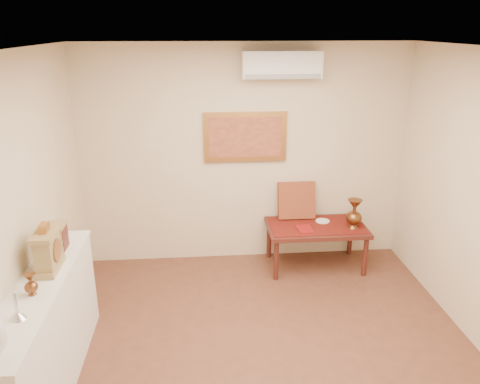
{
  "coord_description": "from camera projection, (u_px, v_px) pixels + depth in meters",
  "views": [
    {
      "loc": [
        -0.54,
        -3.28,
        2.87
      ],
      "look_at": [
        -0.16,
        1.15,
        1.28
      ],
      "focal_mm": 35.0,
      "sensor_mm": 36.0,
      "label": 1
    }
  ],
  "objects": [
    {
      "name": "plate",
      "position": [
        323.0,
        221.0,
        5.83
      ],
      "size": [
        0.17,
        0.17,
        0.01
      ],
      "primitive_type": "cylinder",
      "color": "silver",
      "rests_on": "table_cloth"
    },
    {
      "name": "low_table",
      "position": [
        316.0,
        231.0,
        5.75
      ],
      "size": [
        1.2,
        0.7,
        0.55
      ],
      "color": "#4D1E17",
      "rests_on": "floor"
    },
    {
      "name": "menu",
      "position": [
        305.0,
        229.0,
        5.61
      ],
      "size": [
        0.2,
        0.26,
        0.01
      ],
      "primitive_type": "cube",
      "rotation": [
        0.0,
        0.0,
        0.07
      ],
      "color": "maroon",
      "rests_on": "table_cloth"
    },
    {
      "name": "table_cloth",
      "position": [
        317.0,
        225.0,
        5.73
      ],
      "size": [
        1.14,
        0.59,
        0.01
      ],
      "primitive_type": "cube",
      "color": "#5F160F",
      "rests_on": "low_table"
    },
    {
      "name": "floor",
      "position": [
        269.0,
        373.0,
        4.08
      ],
      "size": [
        4.5,
        4.5,
        0.0
      ],
      "primitive_type": "plane",
      "color": "brown",
      "rests_on": "ground"
    },
    {
      "name": "ceiling",
      "position": [
        278.0,
        52.0,
        3.17
      ],
      "size": [
        4.5,
        4.5,
        0.0
      ],
      "primitive_type": "plane",
      "rotation": [
        3.14,
        0.0,
        0.0
      ],
      "color": "silver",
      "rests_on": "ground"
    },
    {
      "name": "wall_left",
      "position": [
        6.0,
        242.0,
        3.46
      ],
      "size": [
        0.02,
        4.5,
        2.7
      ],
      "primitive_type": "cube",
      "color": "beige",
      "rests_on": "ground"
    },
    {
      "name": "brass_urn_small",
      "position": [
        30.0,
        281.0,
        3.44
      ],
      "size": [
        0.1,
        0.1,
        0.22
      ],
      "primitive_type": null,
      "color": "brown",
      "rests_on": "display_ledge"
    },
    {
      "name": "candlestick",
      "position": [
        16.0,
        304.0,
        3.15
      ],
      "size": [
        0.11,
        0.11,
        0.24
      ],
      "primitive_type": null,
      "color": "silver",
      "rests_on": "display_ledge"
    },
    {
      "name": "brass_urn_tall",
      "position": [
        354.0,
        211.0,
        5.59
      ],
      "size": [
        0.19,
        0.19,
        0.44
      ],
      "primitive_type": null,
      "color": "brown",
      "rests_on": "table_cloth"
    },
    {
      "name": "cushion",
      "position": [
        296.0,
        200.0,
        5.89
      ],
      "size": [
        0.46,
        0.19,
        0.47
      ],
      "primitive_type": "cube",
      "rotation": [
        -0.21,
        0.0,
        0.0
      ],
      "color": "maroon",
      "rests_on": "table_cloth"
    },
    {
      "name": "painting",
      "position": [
        245.0,
        137.0,
        5.63
      ],
      "size": [
        1.0,
        0.06,
        0.6
      ],
      "color": "#B07538",
      "rests_on": "wall_back"
    },
    {
      "name": "display_ledge",
      "position": [
        47.0,
        338.0,
        3.77
      ],
      "size": [
        0.37,
        2.02,
        0.98
      ],
      "color": "white",
      "rests_on": "floor"
    },
    {
      "name": "wall_back",
      "position": [
        245.0,
        156.0,
        5.74
      ],
      "size": [
        4.0,
        0.02,
        2.7
      ],
      "primitive_type": "cube",
      "color": "beige",
      "rests_on": "ground"
    },
    {
      "name": "wooden_chest",
      "position": [
        57.0,
        237.0,
        4.13
      ],
      "size": [
        0.16,
        0.21,
        0.24
      ],
      "color": "#9D8450",
      "rests_on": "display_ledge"
    },
    {
      "name": "mantel_clock",
      "position": [
        48.0,
        250.0,
        3.77
      ],
      "size": [
        0.17,
        0.36,
        0.41
      ],
      "color": "#9D8450",
      "rests_on": "display_ledge"
    },
    {
      "name": "ac_unit",
      "position": [
        282.0,
        65.0,
        5.28
      ],
      "size": [
        0.9,
        0.25,
        0.3
      ],
      "color": "white",
      "rests_on": "wall_back"
    }
  ]
}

